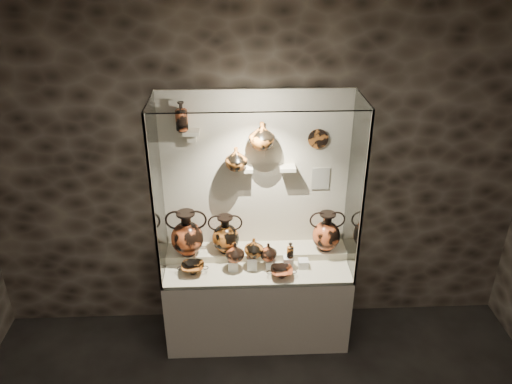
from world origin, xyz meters
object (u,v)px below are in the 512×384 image
lekythos_small (290,249)px  jug_c (268,251)px  amphora_right (327,231)px  kylix_right (282,272)px  amphora_mid (225,234)px  jug_b (254,247)px  ovoid_vase_a (236,159)px  jug_a (235,252)px  lekythos_tall (181,115)px  ovoid_vase_b (262,135)px  kylix_left (193,268)px  amphora_left (187,233)px

lekythos_small → jug_c: bearing=150.3°
amphora_right → kylix_right: (-0.44, -0.31, -0.22)m
amphora_mid → jug_b: (0.25, -0.17, -0.04)m
lekythos_small → kylix_right: size_ratio=0.67×
jug_b → jug_c: jug_b is taller
jug_c → ovoid_vase_a: ovoid_vase_a is taller
jug_b → lekythos_small: 0.33m
jug_a → lekythos_tall: lekythos_tall is taller
lekythos_tall → ovoid_vase_a: size_ratio=1.39×
jug_a → amphora_mid: bearing=102.6°
jug_c → lekythos_small: bearing=-29.2°
amphora_right → ovoid_vase_b: (-0.60, 0.04, 0.94)m
ovoid_vase_a → ovoid_vase_b: ovoid_vase_b is taller
jug_b → kylix_left: (-0.55, -0.05, -0.17)m
jug_c → kylix_right: 0.22m
amphora_left → jug_c: amphora_left is taller
kylix_right → ovoid_vase_b: (-0.16, 0.36, 1.15)m
jug_b → ovoid_vase_a: bearing=144.5°
amphora_mid → kylix_left: 0.43m
lekythos_tall → amphora_right: bearing=-19.2°
amphora_left → jug_b: amphora_left is taller
jug_a → kylix_right: (0.41, -0.12, -0.14)m
amphora_mid → amphora_right: size_ratio=0.96×
kylix_right → lekythos_tall: size_ratio=0.90×
jug_c → kylix_left: (-0.68, -0.05, -0.12)m
amphora_left → amphora_right: (1.29, 0.02, -0.03)m
kylix_left → lekythos_small: bearing=0.3°
jug_a → jug_b: bearing=-3.3°
jug_b → kylix_right: bearing=-9.2°
jug_a → jug_c: size_ratio=1.08×
lekythos_small → kylix_right: (-0.09, -0.12, -0.15)m
jug_c → lekythos_tall: lekythos_tall is taller
kylix_right → ovoid_vase_a: ovoid_vase_a is taller
jug_b → kylix_right: (0.24, -0.15, -0.17)m
amphora_mid → jug_c: bearing=-41.4°
amphora_mid → jug_a: (0.09, -0.20, -0.07)m
amphora_mid → lekythos_tall: lekythos_tall is taller
ovoid_vase_a → kylix_right: bearing=-27.7°
amphora_left → ovoid_vase_a: (0.46, 0.08, 0.70)m
amphora_left → jug_a: (0.43, -0.17, -0.10)m
ovoid_vase_b → ovoid_vase_a: bearing=160.1°
amphora_right → jug_b: 0.70m
jug_b → kylix_left: jug_b is taller
jug_c → kylix_left: bearing=162.7°
amphora_mid → ovoid_vase_b: size_ratio=1.61×
lekythos_small → ovoid_vase_a: (-0.47, 0.25, 0.78)m
amphora_left → ovoid_vase_a: bearing=9.0°
lekythos_small → lekythos_tall: size_ratio=0.60×
amphora_left → jug_a: amphora_left is taller
amphora_left → jug_b: 0.63m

